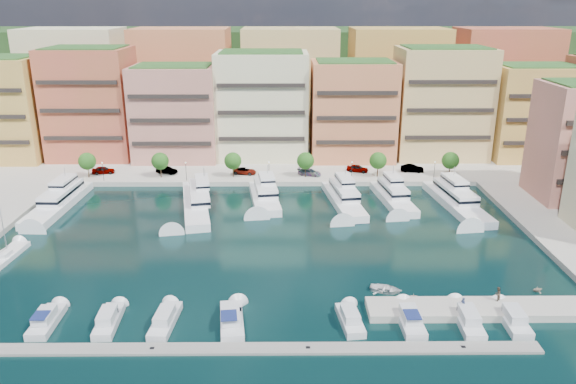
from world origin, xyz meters
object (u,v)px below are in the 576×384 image
(cruiser_2, at_px, (109,321))
(tree_1, at_px, (160,161))
(person_0, at_px, (463,304))
(car_1, at_px, (167,170))
(cruiser_4, at_px, (232,321))
(tree_3, at_px, (305,161))
(car_4, at_px, (357,168))
(cruiser_8, at_px, (467,320))
(cruiser_1, at_px, (46,321))
(cruiser_6, at_px, (350,320))
(sailboat_1, at_px, (7,256))
(yacht_6, at_px, (455,199))
(cruiser_7, at_px, (409,320))
(yacht_5, at_px, (393,195))
(yacht_0, at_px, (60,200))
(car_2, at_px, (245,171))
(lamppost_1, at_px, (186,168))
(cruiser_3, at_px, (165,321))
(tree_0, at_px, (87,161))
(tender_1, at_px, (414,296))
(lamppost_2, at_px, (269,168))
(yacht_3, at_px, (264,195))
(lamppost_0, at_px, (103,168))
(lamppost_4, at_px, (435,168))
(tree_5, at_px, (450,161))
(tender_0, at_px, (386,289))
(person_1, at_px, (498,294))
(yacht_2, at_px, (196,201))
(tree_2, at_px, (233,161))
(tree_4, at_px, (378,161))
(lamppost_3, at_px, (352,168))
(tender_3, at_px, (538,289))
(cruiser_9, at_px, (513,319))
(yacht_4, at_px, (343,198))
(car_3, at_px, (309,172))

(cruiser_2, bearing_deg, tree_1, 95.32)
(person_0, bearing_deg, car_1, 5.28)
(cruiser_2, distance_m, cruiser_4, 15.32)
(tree_3, distance_m, person_0, 59.55)
(car_4, bearing_deg, cruiser_8, -156.92)
(cruiser_1, relative_size, cruiser_6, 1.01)
(cruiser_1, xyz_separation_m, sailboat_1, (-13.93, 19.23, -0.26))
(yacht_6, relative_size, car_1, 5.11)
(cruiser_7, xyz_separation_m, car_4, (1.17, 62.00, 1.26))
(car_1, bearing_deg, yacht_5, -90.67)
(yacht_5, distance_m, cruiser_4, 53.26)
(yacht_0, height_order, car_2, yacht_0)
(lamppost_1, bearing_deg, cruiser_3, -83.42)
(tree_0, height_order, tender_1, tree_0)
(lamppost_2, bearing_deg, yacht_3, -93.73)
(tree_3, distance_m, cruiser_2, 64.02)
(lamppost_0, bearing_deg, tree_0, 150.10)
(lamppost_4, relative_size, car_4, 0.86)
(tree_5, xyz_separation_m, cruiser_7, (-21.12, -58.11, -4.17))
(tree_3, xyz_separation_m, cruiser_7, (10.88, -58.11, -4.17))
(tender_0, bearing_deg, cruiser_7, -150.16)
(sailboat_1, bearing_deg, person_1, -12.11)
(tree_0, distance_m, person_0, 86.99)
(person_0, bearing_deg, sailboat_1, 40.62)
(yacht_0, xyz_separation_m, yacht_3, (39.97, 2.79, 0.00))
(yacht_2, height_order, cruiser_6, yacht_2)
(tree_2, bearing_deg, tree_4, 0.00)
(tree_1, xyz_separation_m, tender_0, (41.35, -50.00, -4.29))
(lamppost_2, xyz_separation_m, yacht_2, (-13.93, -13.58, -2.62))
(sailboat_1, relative_size, car_4, 2.69)
(tree_2, xyz_separation_m, car_1, (-15.31, 2.88, -2.96))
(lamppost_3, distance_m, tender_3, 52.08)
(tender_3, xyz_separation_m, person_1, (-7.21, -4.09, 1.59))
(tender_0, bearing_deg, cruiser_6, 163.13)
(cruiser_1, bearing_deg, cruiser_9, 0.01)
(cruiser_9, xyz_separation_m, tender_0, (-14.46, 8.08, -0.09))
(yacht_4, xyz_separation_m, cruiser_1, (-41.30, -43.92, -0.52))
(lamppost_0, bearing_deg, car_2, 8.69)
(tree_2, xyz_separation_m, car_3, (16.95, 1.23, -2.98))
(tree_1, xyz_separation_m, yacht_3, (23.33, -12.63, -3.53))
(tree_3, bearing_deg, tree_5, 0.00)
(yacht_5, xyz_separation_m, car_2, (-30.67, 15.35, 0.52))
(yacht_0, height_order, yacht_3, same)
(tender_3, bearing_deg, tree_3, 18.35)
(lamppost_2, xyz_separation_m, lamppost_3, (18.00, 0.00, 0.00))
(lamppost_4, xyz_separation_m, person_0, (-10.12, -54.44, -1.88))
(lamppost_0, bearing_deg, cruiser_2, -72.67)
(tree_3, xyz_separation_m, person_1, (23.17, -54.19, -2.76))
(tree_0, relative_size, tree_2, 1.00)
(cruiser_2, relative_size, cruiser_6, 1.04)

